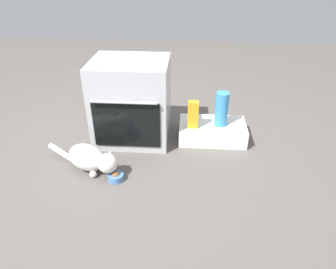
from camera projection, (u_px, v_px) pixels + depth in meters
name	position (u px, v px, depth m)	size (l,w,h in m)	color
ground	(130.00, 169.00, 2.39)	(8.00, 8.00, 0.00)	#56514C
oven	(132.00, 101.00, 2.64)	(0.64, 0.58, 0.71)	#B7BABF
pantry_cabinet	(212.00, 131.00, 2.75)	(0.58, 0.35, 0.15)	white
food_bowl	(116.00, 177.00, 2.27)	(0.12, 0.12, 0.07)	#4C7AB7
cat	(91.00, 158.00, 2.32)	(0.63, 0.35, 0.22)	silver
juice_carton	(193.00, 115.00, 2.59)	(0.09, 0.06, 0.24)	orange
water_bottle	(222.00, 109.00, 2.61)	(0.11, 0.11, 0.30)	#388CD1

